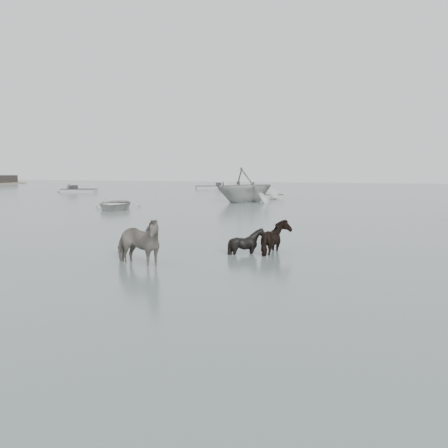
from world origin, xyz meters
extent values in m
plane|color=slate|center=(0.00, 0.00, 0.00)|extent=(140.00, 140.00, 0.00)
imported|color=black|center=(-1.57, -0.47, 0.78)|extent=(2.01, 1.34, 1.56)
imported|color=black|center=(1.81, 2.55, 0.68)|extent=(1.52, 1.64, 1.36)
imported|color=black|center=(0.93, 2.18, 0.58)|extent=(1.13, 1.02, 1.15)
imported|color=beige|center=(-10.99, 15.40, 0.43)|extent=(4.19, 4.93, 0.87)
imported|color=#A5A8A5|center=(-4.54, 23.77, 1.37)|extent=(6.71, 6.87, 2.75)
camera|label=1|loc=(4.63, -12.91, 2.75)|focal=40.00mm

